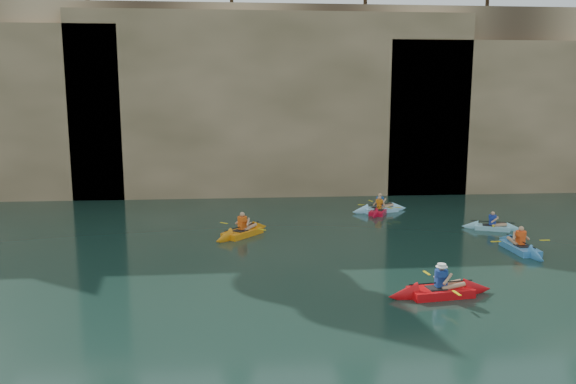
{
  "coord_description": "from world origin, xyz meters",
  "views": [
    {
      "loc": [
        -0.17,
        -12.18,
        6.15
      ],
      "look_at": [
        1.43,
        6.01,
        3.0
      ],
      "focal_mm": 35.0,
      "sensor_mm": 36.0,
      "label": 1
    }
  ],
  "objects": [
    {
      "name": "main_kayaker",
      "position": [
        6.0,
        3.94,
        0.17
      ],
      "size": [
        3.54,
        2.34,
        1.29
      ],
      "rotation": [
        0.0,
        0.0,
        0.13
      ],
      "color": "red",
      "rests_on": "ground"
    },
    {
      "name": "kayaker_blue_east",
      "position": [
        10.99,
        8.66,
        0.15
      ],
      "size": [
        2.47,
        3.55,
        1.26
      ],
      "rotation": [
        0.0,
        0.0,
        1.59
      ],
      "color": "#3982C5",
      "rests_on": "ground"
    },
    {
      "name": "cliff_slab_center",
      "position": [
        2.0,
        22.6,
        5.7
      ],
      "size": [
        24.0,
        2.4,
        11.4
      ],
      "primitive_type": "cube",
      "color": "tan",
      "rests_on": "ground"
    },
    {
      "name": "sea_cave_center",
      "position": [
        -4.0,
        21.95,
        1.6
      ],
      "size": [
        3.5,
        1.0,
        3.2
      ],
      "primitive_type": "cube",
      "color": "black",
      "rests_on": "ground"
    },
    {
      "name": "sea_cave_east",
      "position": [
        10.0,
        21.95,
        2.25
      ],
      "size": [
        5.0,
        1.0,
        4.5
      ],
      "primitive_type": "cube",
      "color": "black",
      "rests_on": "ground"
    },
    {
      "name": "kayaker_ltblue_mid",
      "position": [
        7.3,
        16.67,
        0.15
      ],
      "size": [
        3.37,
        2.39,
        1.25
      ],
      "rotation": [
        0.0,
        0.0,
        0.27
      ],
      "color": "#98D8FF",
      "rests_on": "ground"
    },
    {
      "name": "ground",
      "position": [
        0.0,
        0.0,
        0.0
      ],
      "size": [
        160.0,
        160.0,
        0.0
      ],
      "primitive_type": "plane",
      "color": "black",
      "rests_on": "ground"
    },
    {
      "name": "kayaker_orange",
      "position": [
        -0.06,
        12.11,
        0.16
      ],
      "size": [
        2.87,
        3.18,
        1.33
      ],
      "rotation": [
        0.0,
        0.0,
        0.87
      ],
      "color": "orange",
      "rests_on": "ground"
    },
    {
      "name": "cliff",
      "position": [
        0.0,
        30.0,
        6.0
      ],
      "size": [
        70.0,
        16.0,
        12.0
      ],
      "primitive_type": "cube",
      "color": "tan",
      "rests_on": "ground"
    },
    {
      "name": "kayaker_ltblue_near",
      "position": [
        11.48,
        12.23,
        0.13
      ],
      "size": [
        2.77,
        2.02,
        1.07
      ],
      "rotation": [
        0.0,
        0.0,
        -0.39
      ],
      "color": "#87CBE2",
      "rests_on": "ground"
    },
    {
      "name": "kayaker_red_far",
      "position": [
        7.16,
        16.27,
        0.14
      ],
      "size": [
        2.09,
        3.13,
        1.15
      ],
      "rotation": [
        0.0,
        0.0,
        1.12
      ],
      "color": "red",
      "rests_on": "ground"
    }
  ]
}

